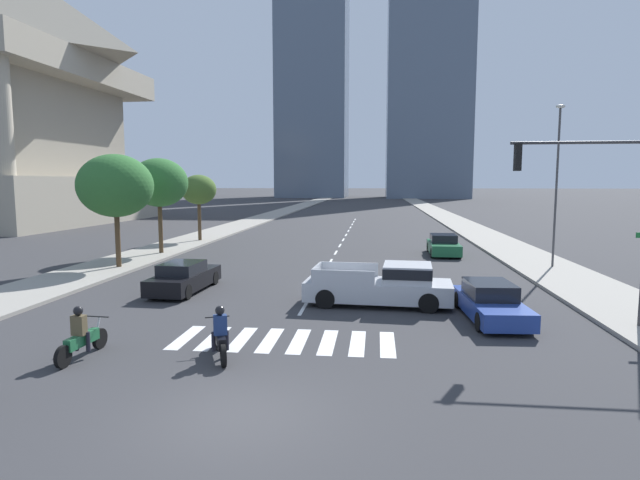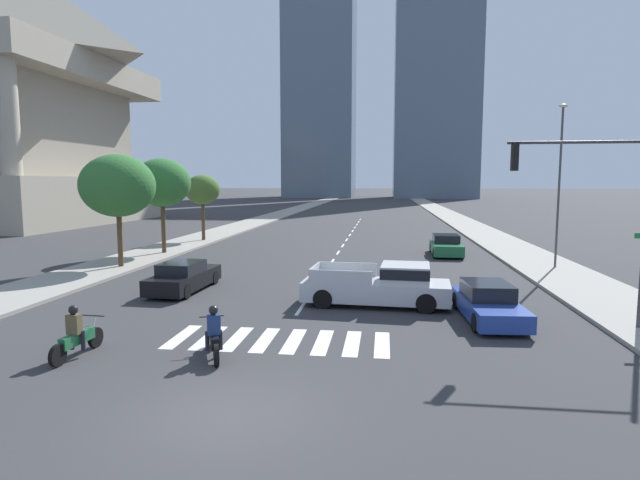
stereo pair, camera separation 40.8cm
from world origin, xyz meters
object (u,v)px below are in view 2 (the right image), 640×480
at_px(motorcycle_trailing, 77,336).
at_px(street_tree_second, 162,183).
at_px(motorcycle_third, 214,337).
at_px(street_tree_nearest, 118,186).
at_px(sedan_black_2, 184,277).
at_px(sedan_green_0, 446,246).
at_px(street_lamp_east, 560,176).
at_px(traffic_signal_near, 596,193).
at_px(sedan_blue_1, 488,303).
at_px(pickup_truck, 383,285).
at_px(street_tree_third, 202,190).

relative_size(motorcycle_trailing, street_tree_second, 0.35).
relative_size(motorcycle_third, street_tree_nearest, 0.32).
height_order(motorcycle_trailing, sedan_black_2, motorcycle_trailing).
distance_m(motorcycle_third, sedan_green_0, 23.12).
height_order(sedan_green_0, street_lamp_east, street_lamp_east).
height_order(sedan_green_0, traffic_signal_near, traffic_signal_near).
relative_size(street_lamp_east, street_tree_second, 1.42).
xyz_separation_m(sedan_blue_1, traffic_signal_near, (3.04, -0.93, 3.90)).
bearing_deg(street_lamp_east, traffic_signal_near, -102.71).
xyz_separation_m(sedan_green_0, street_lamp_east, (5.38, -5.08, 4.59)).
height_order(motorcycle_third, street_tree_nearest, street_tree_nearest).
distance_m(sedan_green_0, sedan_black_2, 18.44).
height_order(sedan_black_2, street_lamp_east, street_lamp_east).
height_order(motorcycle_third, street_tree_second, street_tree_second).
distance_m(motorcycle_trailing, street_tree_second, 21.12).
bearing_deg(pickup_truck, motorcycle_third, -121.01).
bearing_deg(pickup_truck, sedan_blue_1, -19.80).
relative_size(motorcycle_trailing, street_tree_nearest, 0.36).
height_order(pickup_truck, traffic_signal_near, traffic_signal_near).
bearing_deg(sedan_blue_1, motorcycle_third, -62.54).
relative_size(motorcycle_trailing, pickup_truck, 0.38).
distance_m(sedan_blue_1, street_tree_third, 28.78).
bearing_deg(street_tree_third, motorcycle_trailing, -77.14).
bearing_deg(street_lamp_east, sedan_blue_1, -117.18).
bearing_deg(sedan_green_0, motorcycle_third, -21.23).
relative_size(pickup_truck, sedan_blue_1, 1.22).
relative_size(pickup_truck, street_tree_nearest, 0.94).
xyz_separation_m(pickup_truck, sedan_green_0, (4.11, 14.73, -0.19)).
bearing_deg(street_tree_nearest, sedan_blue_1, -24.82).
height_order(street_tree_second, street_tree_third, street_tree_second).
height_order(sedan_blue_1, traffic_signal_near, traffic_signal_near).
bearing_deg(street_tree_third, sedan_green_0, -16.26).
xyz_separation_m(motorcycle_trailing, sedan_black_2, (-0.43, 8.77, 0.04)).
distance_m(sedan_green_0, sedan_blue_1, 16.36).
height_order(motorcycle_third, traffic_signal_near, traffic_signal_near).
distance_m(motorcycle_third, street_tree_third, 28.92).
height_order(motorcycle_trailing, motorcycle_third, same).
bearing_deg(motorcycle_trailing, street_tree_third, 16.66).
height_order(pickup_truck, street_tree_third, street_tree_third).
height_order(sedan_blue_1, sedan_black_2, sedan_black_2).
bearing_deg(sedan_black_2, street_lamp_east, -63.92).
height_order(sedan_black_2, street_tree_nearest, street_tree_nearest).
bearing_deg(traffic_signal_near, street_tree_nearest, -23.77).
bearing_deg(traffic_signal_near, pickup_truck, -20.78).
bearing_deg(motorcycle_trailing, sedan_green_0, -26.11).
bearing_deg(traffic_signal_near, sedan_blue_1, -17.08).
relative_size(pickup_truck, street_lamp_east, 0.66).
relative_size(pickup_truck, sedan_green_0, 1.30).
height_order(motorcycle_trailing, street_tree_nearest, street_tree_nearest).
distance_m(pickup_truck, sedan_blue_1, 4.05).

